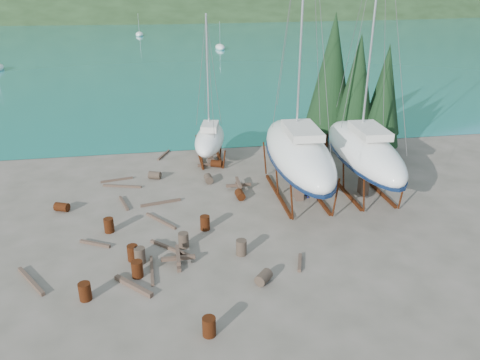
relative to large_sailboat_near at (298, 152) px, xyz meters
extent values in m
plane|color=#554F43|center=(-5.44, -4.43, -3.18)|extent=(600.00, 600.00, 0.00)
plane|color=#187878|center=(-5.44, 310.57, -3.18)|extent=(700.00, 700.00, 0.00)
ellipsoid|color=#1F3018|center=(-5.44, 315.57, -3.18)|extent=(800.00, 360.00, 110.00)
cube|color=beige|center=(-65.44, 185.57, -1.18)|extent=(6.00, 5.00, 4.00)
cube|color=#A54C2D|center=(-65.44, 185.57, 1.62)|extent=(6.60, 5.60, 1.60)
cube|color=beige|center=(-25.44, 185.57, -1.18)|extent=(6.00, 5.00, 4.00)
cube|color=#A54C2D|center=(-25.44, 185.57, 1.62)|extent=(6.60, 5.60, 1.60)
cube|color=beige|center=(24.56, 185.57, -1.18)|extent=(6.00, 5.00, 4.00)
cube|color=#A54C2D|center=(24.56, 185.57, 1.62)|extent=(6.60, 5.60, 1.60)
cylinder|color=black|center=(7.06, 7.57, -2.38)|extent=(0.36, 0.36, 1.60)
cone|color=black|center=(7.06, 7.57, 2.62)|extent=(3.60, 3.60, 8.40)
cylinder|color=black|center=(8.56, 5.57, -2.50)|extent=(0.36, 0.36, 1.36)
cone|color=black|center=(8.56, 5.57, 1.75)|extent=(3.06, 3.06, 7.14)
cylinder|color=black|center=(5.56, 9.57, -2.26)|extent=(0.36, 0.36, 1.84)
cone|color=black|center=(5.56, 9.57, 3.49)|extent=(4.14, 4.14, 9.66)
cylinder|color=black|center=(10.06, 8.57, -2.46)|extent=(0.36, 0.36, 1.44)
cone|color=black|center=(10.06, 8.57, 2.04)|extent=(3.24, 3.24, 7.56)
ellipsoid|color=white|center=(4.56, 75.57, -2.80)|extent=(2.00, 5.00, 1.40)
cylinder|color=silver|center=(4.56, 75.57, 0.05)|extent=(0.08, 0.08, 5.00)
ellipsoid|color=white|center=(-13.44, 105.57, -2.80)|extent=(2.00, 5.00, 1.40)
cylinder|color=silver|center=(-13.44, 105.57, 0.05)|extent=(0.08, 0.08, 5.00)
ellipsoid|color=white|center=(0.00, 0.02, -0.04)|extent=(4.22, 12.72, 2.93)
cube|color=#0B1A38|center=(0.00, -0.61, -1.06)|extent=(0.35, 2.27, 1.00)
cube|color=silver|center=(0.00, -0.61, 1.67)|extent=(2.18, 3.86, 0.50)
cylinder|color=silver|center=(0.00, 0.65, 9.06)|extent=(0.14, 0.14, 15.08)
cube|color=#50290D|center=(-1.28, 0.02, -3.08)|extent=(0.18, 6.91, 0.20)
cube|color=#50290D|center=(1.28, 0.02, -3.08)|extent=(0.18, 6.91, 0.20)
cube|color=brown|center=(0.00, -0.61, -2.60)|extent=(0.50, 0.80, 1.18)
ellipsoid|color=white|center=(4.69, 0.04, -0.22)|extent=(3.88, 11.78, 2.75)
cube|color=#0B1A38|center=(4.69, -0.54, -1.14)|extent=(0.34, 2.11, 1.00)
cube|color=silver|center=(4.69, -0.54, 1.41)|extent=(2.01, 3.57, 0.50)
cylinder|color=silver|center=(4.69, 0.62, 8.25)|extent=(0.14, 0.14, 13.98)
cube|color=#50290D|center=(3.50, 0.04, -3.08)|extent=(0.18, 6.41, 0.20)
cube|color=#50290D|center=(5.87, 0.04, -3.08)|extent=(0.18, 6.41, 0.20)
cube|color=brown|center=(4.69, -0.54, -2.64)|extent=(0.50, 0.80, 1.09)
ellipsoid|color=white|center=(-5.14, 7.76, -1.33)|extent=(3.79, 7.54, 1.86)
cube|color=#0B1A38|center=(-5.14, 7.40, -1.81)|extent=(0.53, 1.32, 1.00)
cube|color=silver|center=(-5.14, 7.40, -0.15)|extent=(1.69, 2.39, 0.50)
cylinder|color=silver|center=(-5.14, 8.12, 4.03)|extent=(0.14, 0.14, 8.66)
cube|color=#50290D|center=(-5.93, 7.76, -3.08)|extent=(0.18, 3.97, 0.20)
cube|color=#50290D|center=(-4.35, 7.76, -3.08)|extent=(0.18, 3.97, 0.20)
cube|color=brown|center=(-5.14, 7.40, -2.97)|extent=(0.50, 0.80, 0.43)
imported|color=navy|center=(0.64, -0.41, -2.23)|extent=(0.61, 0.79, 1.92)
cylinder|color=#50290D|center=(-10.59, -8.09, -2.74)|extent=(0.58, 0.58, 0.88)
cylinder|color=#2D2823|center=(-4.43, -9.64, -2.89)|extent=(1.02, 1.04, 0.58)
cylinder|color=#50290D|center=(-15.63, 0.17, -2.89)|extent=(1.04, 0.88, 0.58)
cylinder|color=#50290D|center=(-4.80, 6.21, -2.89)|extent=(1.04, 0.89, 0.58)
cylinder|color=#2D2823|center=(-8.13, -5.63, -2.74)|extent=(0.58, 0.58, 0.88)
cylinder|color=#50290D|center=(-3.95, 0.08, -2.89)|extent=(0.64, 0.92, 0.58)
cylinder|color=#50290D|center=(-7.49, -12.91, -2.74)|extent=(0.58, 0.58, 0.88)
cylinder|color=#50290D|center=(-12.38, -3.15, -2.74)|extent=(0.58, 0.58, 0.88)
cylinder|color=#2D2823|center=(-9.69, 4.60, -2.89)|extent=(1.03, 0.86, 0.58)
cylinder|color=#50290D|center=(-10.87, -6.50, -2.74)|extent=(0.58, 0.58, 0.88)
cylinder|color=#2D2823|center=(-5.77, 3.25, -2.89)|extent=(0.63, 0.91, 0.58)
cylinder|color=#50290D|center=(-12.93, -9.55, -2.74)|extent=(0.58, 0.58, 0.88)
cylinder|color=#50290D|center=(-6.74, -3.81, -2.74)|extent=(0.58, 0.58, 0.88)
cylinder|color=#2D2823|center=(-10.49, -6.82, -2.74)|extent=(0.58, 0.58, 0.88)
cylinder|color=#2D2823|center=(-5.08, -6.93, -2.74)|extent=(0.58, 0.58, 0.88)
cube|color=brown|center=(-12.51, 4.71, -3.11)|extent=(2.34, 0.64, 0.14)
cube|color=brown|center=(-9.89, -7.77, -3.11)|extent=(0.24, 2.61, 0.15)
cube|color=brown|center=(-8.86, -5.81, -3.10)|extent=(2.26, 2.18, 0.16)
cube|color=brown|center=(-5.34, 6.63, -3.09)|extent=(1.91, 0.38, 0.19)
cube|color=brown|center=(-2.20, -8.38, -3.10)|extent=(0.66, 1.55, 0.17)
cube|color=brown|center=(-8.94, 9.57, -3.11)|extent=(1.09, 2.25, 0.15)
cube|color=brown|center=(-9.32, 0.18, -3.10)|extent=(2.69, 0.74, 0.16)
cube|color=brown|center=(-9.35, -2.41, -3.11)|extent=(1.84, 2.35, 0.15)
cube|color=brown|center=(-13.07, -4.56, -3.10)|extent=(1.78, 1.07, 0.17)
cube|color=brown|center=(-15.79, -7.72, -3.09)|extent=(1.82, 2.58, 0.18)
cube|color=brown|center=(-12.04, 3.44, -3.11)|extent=(2.78, 0.92, 0.15)
cube|color=brown|center=(-10.77, -9.04, -3.07)|extent=(1.93, 1.99, 0.23)
cube|color=brown|center=(-11.76, 0.52, -3.10)|extent=(0.77, 2.11, 0.16)
cube|color=brown|center=(-8.51, -7.20, -3.08)|extent=(0.20, 1.80, 0.20)
cube|color=brown|center=(-8.51, -7.20, -2.88)|extent=(1.80, 0.20, 0.20)
cube|color=brown|center=(-8.51, -7.20, -2.68)|extent=(0.20, 1.80, 0.20)
cube|color=brown|center=(-3.78, 1.68, -3.08)|extent=(0.20, 1.80, 0.20)
cube|color=brown|center=(-3.78, 1.68, -2.88)|extent=(1.80, 0.20, 0.20)
cube|color=brown|center=(-3.78, 1.68, -2.68)|extent=(0.20, 1.80, 0.20)
camera|label=1|loc=(-8.84, -28.48, 10.60)|focal=35.00mm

